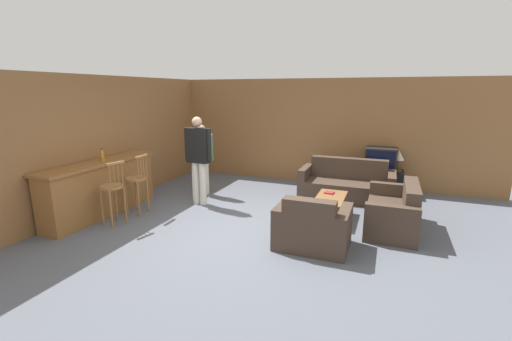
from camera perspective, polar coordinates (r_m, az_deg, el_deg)
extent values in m
plane|color=#565B66|center=(5.86, -2.43, -10.01)|extent=(24.00, 24.00, 0.00)
cube|color=olive|center=(8.86, 7.00, 6.57)|extent=(9.40, 0.08, 2.60)
cube|color=olive|center=(8.24, -19.02, 5.46)|extent=(0.08, 8.61, 2.60)
cube|color=brown|center=(7.08, -24.34, -2.89)|extent=(0.47, 2.38, 0.98)
cube|color=brown|center=(6.97, -24.74, 1.17)|extent=(0.55, 2.44, 0.05)
cylinder|color=#996638|center=(6.43, -22.91, -2.49)|extent=(0.47, 0.47, 0.04)
cylinder|color=#996638|center=(6.71, -22.29, -4.95)|extent=(0.04, 0.04, 0.66)
cylinder|color=#996638|center=(6.57, -24.28, -5.50)|extent=(0.04, 0.04, 0.66)
cylinder|color=#996638|center=(6.49, -20.97, -5.44)|extent=(0.04, 0.04, 0.66)
cylinder|color=#996638|center=(6.35, -23.00, -6.02)|extent=(0.04, 0.04, 0.66)
cylinder|color=#996638|center=(6.30, -21.38, -0.64)|extent=(0.02, 0.02, 0.39)
cylinder|color=#996638|center=(6.26, -21.97, -0.78)|extent=(0.02, 0.02, 0.39)
cylinder|color=#996638|center=(6.22, -22.57, -0.92)|extent=(0.02, 0.02, 0.39)
cylinder|color=#996638|center=(6.18, -23.17, -1.06)|extent=(0.02, 0.02, 0.39)
cube|color=#996638|center=(6.20, -22.44, 1.11)|extent=(0.11, 0.33, 0.04)
cylinder|color=#996638|center=(6.86, -19.40, -1.26)|extent=(0.40, 0.40, 0.04)
cylinder|color=#996638|center=(7.14, -19.36, -3.64)|extent=(0.04, 0.04, 0.66)
cylinder|color=#996638|center=(6.94, -20.76, -4.23)|extent=(0.04, 0.04, 0.66)
cylinder|color=#996638|center=(6.97, -17.61, -3.90)|extent=(0.04, 0.04, 0.66)
cylinder|color=#996638|center=(6.77, -18.99, -4.51)|extent=(0.04, 0.04, 0.66)
cylinder|color=#996638|center=(6.80, -17.84, 0.60)|extent=(0.02, 0.02, 0.39)
cylinder|color=#996638|center=(6.74, -18.23, 0.46)|extent=(0.02, 0.02, 0.39)
cylinder|color=#996638|center=(6.68, -18.64, 0.32)|extent=(0.02, 0.02, 0.39)
cylinder|color=#996638|center=(6.62, -19.05, 0.18)|extent=(0.02, 0.02, 0.39)
cube|color=#996638|center=(6.67, -18.57, 2.22)|extent=(0.05, 0.33, 0.04)
cube|color=#423328|center=(7.68, 14.75, -3.20)|extent=(1.65, 0.86, 0.40)
cube|color=#423328|center=(7.88, 15.21, 0.39)|extent=(1.65, 0.22, 0.46)
cube|color=#423328|center=(7.79, 8.20, -1.71)|extent=(0.16, 0.86, 0.65)
cube|color=#423328|center=(7.60, 21.56, -2.88)|extent=(0.16, 0.86, 0.65)
cube|color=#423328|center=(5.32, 9.41, -10.36)|extent=(0.75, 0.82, 0.40)
cube|color=#423328|center=(4.89, 8.84, -7.24)|extent=(0.75, 0.22, 0.43)
cube|color=#423328|center=(5.21, 14.40, -9.70)|extent=(0.16, 0.82, 0.63)
cube|color=#423328|center=(5.37, 4.67, -8.59)|extent=(0.16, 0.82, 0.63)
cube|color=#423328|center=(6.31, 21.51, -7.29)|extent=(0.79, 1.19, 0.40)
cube|color=#423328|center=(6.20, 24.47, -3.96)|extent=(0.22, 1.19, 0.42)
cube|color=#423328|center=(6.92, 21.63, -4.52)|extent=(0.79, 0.16, 0.63)
cube|color=#423328|center=(5.64, 21.56, -8.49)|extent=(0.79, 0.16, 0.63)
cube|color=brown|center=(6.38, 12.28, -4.48)|extent=(0.50, 0.99, 0.04)
cube|color=brown|center=(6.06, 9.48, -7.41)|extent=(0.06, 0.06, 0.38)
cube|color=brown|center=(6.00, 13.48, -7.83)|extent=(0.06, 0.06, 0.38)
cube|color=brown|center=(6.91, 11.08, -4.88)|extent=(0.06, 0.06, 0.38)
cube|color=brown|center=(6.85, 14.58, -5.22)|extent=(0.06, 0.06, 0.38)
cube|color=black|center=(8.44, 19.80, -1.62)|extent=(1.03, 0.49, 0.53)
cube|color=black|center=(8.33, 20.07, 1.85)|extent=(0.67, 0.50, 0.51)
cube|color=black|center=(8.08, 20.02, 1.53)|extent=(0.60, 0.01, 0.44)
cylinder|color=#B27A23|center=(7.00, -24.24, 2.12)|extent=(0.08, 0.08, 0.16)
cone|color=#B27A23|center=(6.98, -24.32, 3.02)|extent=(0.07, 0.07, 0.07)
cylinder|color=black|center=(6.97, -24.36, 3.35)|extent=(0.03, 0.03, 0.02)
cube|color=maroon|center=(6.60, 12.12, -3.62)|extent=(0.18, 0.18, 0.03)
cylinder|color=brown|center=(8.38, 22.53, 0.00)|extent=(0.16, 0.16, 0.02)
cylinder|color=brown|center=(8.35, 22.60, 0.86)|extent=(0.03, 0.03, 0.23)
cone|color=beige|center=(8.31, 22.74, 2.36)|extent=(0.23, 0.23, 0.21)
cylinder|color=silver|center=(7.82, -8.34, -1.17)|extent=(0.13, 0.13, 0.77)
cylinder|color=silver|center=(7.90, -9.27, -1.06)|extent=(0.13, 0.13, 0.77)
cube|color=#4C754C|center=(7.72, -8.99, 3.85)|extent=(0.44, 0.19, 0.61)
cylinder|color=#4C754C|center=(7.60, -7.48, 3.93)|extent=(0.09, 0.09, 0.56)
cylinder|color=#4C754C|center=(7.85, -10.46, 4.12)|extent=(0.09, 0.09, 0.56)
sphere|color=tan|center=(7.67, -9.10, 6.88)|extent=(0.18, 0.18, 0.18)
cylinder|color=silver|center=(7.19, -9.99, -2.05)|extent=(0.14, 0.14, 0.88)
cylinder|color=silver|center=(7.11, -8.88, -2.19)|extent=(0.14, 0.14, 0.88)
cube|color=black|center=(6.98, -9.68, 4.15)|extent=(0.48, 0.20, 0.70)
cylinder|color=black|center=(7.12, -11.44, 4.47)|extent=(0.09, 0.09, 0.64)
cylinder|color=black|center=(6.84, -7.86, 4.27)|extent=(0.09, 0.09, 0.64)
sphere|color=tan|center=(6.93, -9.83, 7.99)|extent=(0.20, 0.20, 0.20)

